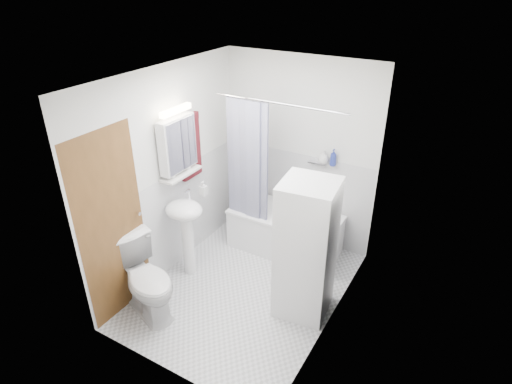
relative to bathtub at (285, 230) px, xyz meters
The scene contains 20 objects.
floor 0.96m from the bathtub, 91.69° to the right, with size 2.60×2.60×0.00m, color silver.
room_walls 1.51m from the bathtub, 91.69° to the right, with size 2.60×2.60×2.60m.
wainscot 0.70m from the bathtub, 92.48° to the right, with size 1.98×2.58×2.58m.
door 1.90m from the bathtub, 123.61° to the right, with size 0.05×2.00×2.00m.
bathtub is the anchor object (origin of this frame).
tub_spout 0.68m from the bathtub, 58.78° to the left, with size 0.04×0.04×0.12m, color silver.
curtain_rod 1.73m from the bathtub, 90.00° to the right, with size 0.02×0.02×1.56m, color silver.
shower_curtain 1.08m from the bathtub, 146.54° to the right, with size 0.55×0.02×1.45m.
sink 1.32m from the bathtub, 128.47° to the right, with size 0.44×0.37×1.04m.
medicine_cabinet 1.78m from the bathtub, 138.66° to the right, with size 0.13×0.50×0.71m.
shelf 1.53m from the bathtub, 138.20° to the right, with size 0.18×0.54×0.03m, color silver.
shower_caddy 0.95m from the bathtub, 52.00° to the left, with size 0.22×0.06×0.02m, color silver.
towel 1.61m from the bathtub, 149.45° to the right, with size 0.07×0.32×0.78m.
washer_dryer 1.18m from the bathtub, 53.11° to the right, with size 0.59×0.59×1.50m.
toilet 1.87m from the bathtub, 113.57° to the right, with size 0.46×0.83×0.82m, color white.
soap_pump 1.19m from the bathtub, 137.73° to the right, with size 0.08×0.17×0.08m, color gray.
shelf_bottle 1.64m from the bathtub, 133.40° to the right, with size 0.07×0.18×0.07m, color gray.
shelf_cup 1.51m from the bathtub, 142.65° to the right, with size 0.10×0.09×0.10m, color gray.
shampoo_a 1.04m from the bathtub, 44.74° to the left, with size 0.13×0.17×0.13m, color gray.
shampoo_b 1.06m from the bathtub, 35.85° to the left, with size 0.08×0.21×0.08m, color navy.
Camera 1 is at (2.00, -3.22, 3.27)m, focal length 30.00 mm.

